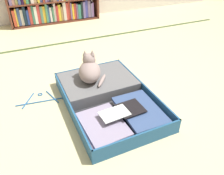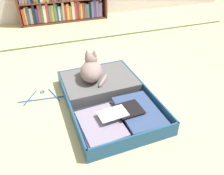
{
  "view_description": "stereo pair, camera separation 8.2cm",
  "coord_description": "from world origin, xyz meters",
  "px_view_note": "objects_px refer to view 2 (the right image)",
  "views": [
    {
      "loc": [
        -0.55,
        -1.35,
        1.15
      ],
      "look_at": [
        0.01,
        -0.06,
        0.18
      ],
      "focal_mm": 35.62,
      "sensor_mm": 36.0,
      "label": 1
    },
    {
      "loc": [
        -0.48,
        -1.38,
        1.15
      ],
      "look_at": [
        0.01,
        -0.06,
        0.18
      ],
      "focal_mm": 35.62,
      "sensor_mm": 36.0,
      "label": 2
    }
  ],
  "objects_px": {
    "open_suitcase": "(107,95)",
    "clothes_hanger": "(42,97)",
    "bookshelf": "(62,1)",
    "black_cat": "(92,69)"
  },
  "relations": [
    {
      "from": "open_suitcase",
      "to": "clothes_hanger",
      "type": "height_order",
      "value": "open_suitcase"
    },
    {
      "from": "black_cat",
      "to": "clothes_hanger",
      "type": "distance_m",
      "value": 0.49
    },
    {
      "from": "open_suitcase",
      "to": "bookshelf",
      "type": "bearing_deg",
      "value": 88.87
    },
    {
      "from": "open_suitcase",
      "to": "clothes_hanger",
      "type": "xyz_separation_m",
      "value": [
        -0.51,
        0.23,
        -0.05
      ]
    },
    {
      "from": "bookshelf",
      "to": "open_suitcase",
      "type": "relative_size",
      "value": 1.4
    },
    {
      "from": "open_suitcase",
      "to": "clothes_hanger",
      "type": "distance_m",
      "value": 0.56
    },
    {
      "from": "bookshelf",
      "to": "clothes_hanger",
      "type": "xyz_separation_m",
      "value": [
        -0.55,
        -2.0,
        -0.31
      ]
    },
    {
      "from": "black_cat",
      "to": "clothes_hanger",
      "type": "height_order",
      "value": "black_cat"
    },
    {
      "from": "black_cat",
      "to": "clothes_hanger",
      "type": "bearing_deg",
      "value": 174.35
    },
    {
      "from": "bookshelf",
      "to": "open_suitcase",
      "type": "xyz_separation_m",
      "value": [
        -0.04,
        -2.24,
        -0.26
      ]
    }
  ]
}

